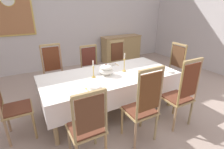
# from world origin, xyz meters

# --- Properties ---
(ground) EXTENTS (7.51, 5.72, 0.04)m
(ground) POSITION_xyz_m (0.00, 0.00, -0.02)
(ground) COLOR #A59084
(back_wall) EXTENTS (7.51, 0.08, 3.55)m
(back_wall) POSITION_xyz_m (0.00, 2.90, 1.77)
(back_wall) COLOR silver
(back_wall) RESTS_ON ground
(dining_table) EXTENTS (2.48, 1.15, 0.75)m
(dining_table) POSITION_xyz_m (0.00, -0.06, 0.68)
(dining_table) COLOR #A1845A
(dining_table) RESTS_ON ground
(tablecloth) EXTENTS (2.50, 1.17, 0.37)m
(tablecloth) POSITION_xyz_m (0.00, -0.06, 0.66)
(tablecloth) COLOR white
(tablecloth) RESTS_ON dining_table
(chair_south_a) EXTENTS (0.44, 0.42, 1.10)m
(chair_south_a) POSITION_xyz_m (-0.82, -1.04, 0.57)
(chair_south_a) COLOR #9A7E59
(chair_south_a) RESTS_ON ground
(chair_north_a) EXTENTS (0.44, 0.42, 1.19)m
(chair_north_a) POSITION_xyz_m (-0.82, 0.92, 0.60)
(chair_north_a) COLOR #AA8D4B
(chair_north_a) RESTS_ON ground
(chair_south_b) EXTENTS (0.44, 0.42, 1.22)m
(chair_south_b) POSITION_xyz_m (0.02, -1.05, 0.61)
(chair_south_b) COLOR tan
(chair_south_b) RESTS_ON ground
(chair_north_b) EXTENTS (0.44, 0.42, 1.08)m
(chair_north_b) POSITION_xyz_m (0.02, 0.91, 0.56)
(chair_north_b) COLOR #9D8F4B
(chair_north_b) RESTS_ON ground
(chair_south_c) EXTENTS (0.44, 0.42, 1.22)m
(chair_south_c) POSITION_xyz_m (0.80, -1.05, 0.61)
(chair_south_c) COLOR tan
(chair_south_c) RESTS_ON ground
(chair_north_c) EXTENTS (0.44, 0.42, 1.11)m
(chair_north_c) POSITION_xyz_m (0.80, 0.92, 0.57)
(chair_north_c) COLOR #9D814E
(chair_north_c) RESTS_ON ground
(chair_head_west) EXTENTS (0.42, 0.44, 1.09)m
(chair_head_west) POSITION_xyz_m (-1.64, -0.06, 0.57)
(chair_head_west) COLOR #A38955
(chair_head_west) RESTS_ON ground
(chair_head_east) EXTENTS (0.42, 0.44, 1.14)m
(chair_head_east) POSITION_xyz_m (1.65, -0.06, 0.59)
(chair_head_east) COLOR #99864A
(chair_head_east) RESTS_ON ground
(soup_tureen) EXTENTS (0.26, 0.26, 0.21)m
(soup_tureen) POSITION_xyz_m (-0.07, -0.06, 0.85)
(soup_tureen) COLOR white
(soup_tureen) RESTS_ON tablecloth
(candlestick_west) EXTENTS (0.07, 0.07, 0.31)m
(candlestick_west) POSITION_xyz_m (-0.32, -0.06, 0.87)
(candlestick_west) COLOR gold
(candlestick_west) RESTS_ON tablecloth
(candlestick_east) EXTENTS (0.07, 0.07, 0.36)m
(candlestick_east) POSITION_xyz_m (0.32, -0.06, 0.89)
(candlestick_east) COLOR gold
(candlestick_east) RESTS_ON tablecloth
(bowl_near_left) EXTENTS (0.14, 0.14, 0.03)m
(bowl_near_left) POSITION_xyz_m (0.29, 0.36, 0.77)
(bowl_near_left) COLOR white
(bowl_near_left) RESTS_ON tablecloth
(bowl_near_right) EXTENTS (0.19, 0.19, 0.04)m
(bowl_near_right) POSITION_xyz_m (-0.47, -0.48, 0.77)
(bowl_near_right) COLOR white
(bowl_near_right) RESTS_ON tablecloth
(bowl_far_left) EXTENTS (0.15, 0.15, 0.03)m
(bowl_far_left) POSITION_xyz_m (1.06, -0.53, 0.77)
(bowl_far_left) COLOR white
(bowl_far_left) RESTS_ON tablecloth
(bowl_far_right) EXTENTS (0.17, 0.17, 0.04)m
(bowl_far_right) POSITION_xyz_m (0.48, -0.53, 0.77)
(bowl_far_right) COLOR white
(bowl_far_right) RESTS_ON tablecloth
(spoon_primary) EXTENTS (0.03, 0.18, 0.01)m
(spoon_primary) POSITION_xyz_m (0.39, 0.39, 0.76)
(spoon_primary) COLOR gold
(spoon_primary) RESTS_ON tablecloth
(spoon_secondary) EXTENTS (0.03, 0.18, 0.01)m
(spoon_secondary) POSITION_xyz_m (-0.60, -0.45, 0.76)
(spoon_secondary) COLOR gold
(spoon_secondary) RESTS_ON tablecloth
(sideboard) EXTENTS (1.44, 0.48, 0.90)m
(sideboard) POSITION_xyz_m (1.87, 2.58, 0.45)
(sideboard) COLOR #A38754
(sideboard) RESTS_ON ground
(framed_painting) EXTENTS (1.12, 0.05, 1.14)m
(framed_painting) POSITION_xyz_m (-1.43, 2.84, 1.71)
(framed_painting) COLOR #D1B251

